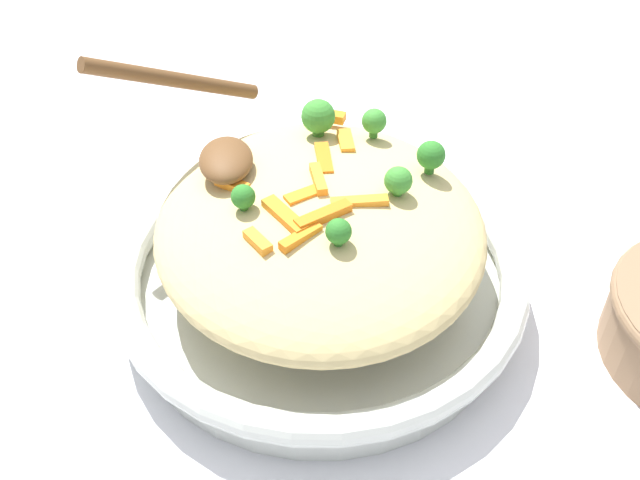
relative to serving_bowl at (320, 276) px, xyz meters
name	(u,v)px	position (x,y,z in m)	size (l,w,h in m)	color
ground_plane	(320,300)	(0.00, 0.00, -0.03)	(2.40, 2.40, 0.00)	silver
serving_bowl	(320,276)	(0.00, 0.00, 0.00)	(0.32, 0.32, 0.05)	silver
pasta_mound	(320,227)	(0.00, 0.00, 0.05)	(0.26, 0.24, 0.06)	#D1BA7A
carrot_piece_0	(324,159)	(-0.04, 0.01, 0.08)	(0.04, 0.01, 0.01)	orange
carrot_piece_1	(346,142)	(-0.07, 0.03, 0.08)	(0.03, 0.01, 0.01)	orange
carrot_piece_2	(232,184)	(-0.02, -0.06, 0.08)	(0.03, 0.01, 0.01)	orange
carrot_piece_3	(321,179)	(-0.01, 0.00, 0.08)	(0.03, 0.01, 0.01)	orange
carrot_piece_4	(326,115)	(-0.11, 0.01, 0.08)	(0.03, 0.01, 0.01)	orange
carrot_piece_5	(301,238)	(0.04, -0.02, 0.08)	(0.03, 0.01, 0.01)	orange
carrot_piece_6	(321,216)	(0.03, 0.00, 0.08)	(0.04, 0.01, 0.01)	orange
carrot_piece_7	(304,200)	(0.00, -0.01, 0.08)	(0.03, 0.01, 0.01)	orange
carrot_piece_8	(285,216)	(0.02, -0.03, 0.08)	(0.04, 0.01, 0.01)	orange
carrot_piece_9	(229,155)	(-0.06, -0.06, 0.08)	(0.03, 0.01, 0.01)	orange
carrot_piece_10	(360,202)	(0.01, 0.03, 0.08)	(0.04, 0.01, 0.01)	orange
carrot_piece_11	(258,242)	(0.04, -0.05, 0.08)	(0.02, 0.01, 0.01)	orange
broccoli_floret_0	(399,183)	(0.00, 0.06, 0.09)	(0.02, 0.02, 0.02)	#377928
broccoli_floret_1	(431,156)	(-0.03, 0.08, 0.09)	(0.02, 0.02, 0.03)	#296820
broccoli_floret_2	(374,122)	(-0.08, 0.05, 0.09)	(0.02, 0.02, 0.02)	#377928
broccoli_floret_3	(243,197)	(0.01, -0.05, 0.09)	(0.02, 0.02, 0.02)	#296820
broccoli_floret_4	(318,117)	(-0.09, 0.01, 0.09)	(0.03, 0.03, 0.03)	#377928
broccoli_floret_5	(339,232)	(0.05, 0.01, 0.09)	(0.02, 0.02, 0.02)	#296820
serving_spoon	(208,131)	(-0.06, -0.08, 0.10)	(0.13, 0.13, 0.08)	brown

